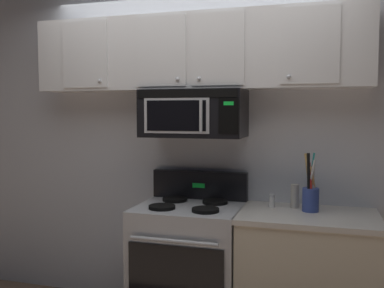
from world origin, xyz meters
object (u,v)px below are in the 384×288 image
(salt_shaker, at_px, (272,201))
(pepper_mill, at_px, (295,196))
(utensil_crock_blue, at_px, (310,195))
(stove_range, at_px, (189,263))
(over_range_microwave, at_px, (194,113))

(salt_shaker, xyz_separation_m, pepper_mill, (0.16, 0.02, 0.04))
(utensil_crock_blue, bearing_deg, stove_range, -175.01)
(stove_range, bearing_deg, salt_shaker, 13.03)
(utensil_crock_blue, xyz_separation_m, pepper_mill, (-0.11, 0.08, -0.03))
(salt_shaker, bearing_deg, utensil_crock_blue, -12.69)
(salt_shaker, distance_m, pepper_mill, 0.17)
(over_range_microwave, height_order, salt_shaker, over_range_microwave)
(over_range_microwave, distance_m, pepper_mill, 0.95)
(stove_range, xyz_separation_m, over_range_microwave, (-0.00, 0.12, 1.11))
(stove_range, xyz_separation_m, utensil_crock_blue, (0.85, 0.07, 0.55))
(stove_range, distance_m, salt_shaker, 0.77)
(utensil_crock_blue, height_order, pepper_mill, utensil_crock_blue)
(stove_range, relative_size, over_range_microwave, 1.47)
(utensil_crock_blue, bearing_deg, pepper_mill, 142.81)
(over_range_microwave, relative_size, utensil_crock_blue, 1.87)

